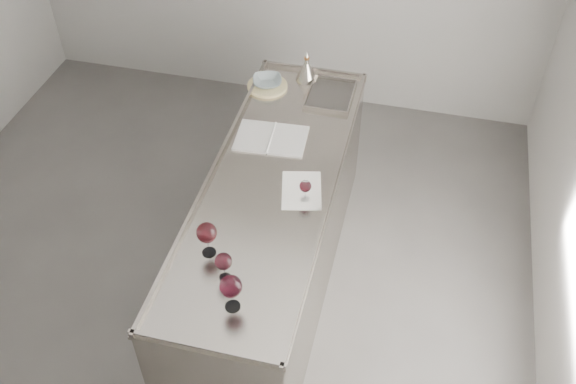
% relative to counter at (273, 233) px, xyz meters
% --- Properties ---
extents(room_shell, '(4.54, 5.04, 2.84)m').
position_rel_counter_xyz_m(room_shell, '(-0.50, -0.30, 0.93)').
color(room_shell, '#4F4D4A').
rests_on(room_shell, ground).
extents(counter, '(0.77, 2.42, 0.97)m').
position_rel_counter_xyz_m(counter, '(0.00, 0.00, 0.00)').
color(counter, gray).
rests_on(counter, ground).
extents(wine_glass_left, '(0.11, 0.11, 0.21)m').
position_rel_counter_xyz_m(wine_glass_left, '(-0.18, -0.62, 0.62)').
color(wine_glass_left, white).
rests_on(wine_glass_left, counter).
extents(wine_glass_middle, '(0.09, 0.09, 0.17)m').
position_rel_counter_xyz_m(wine_glass_middle, '(-0.05, -0.76, 0.59)').
color(wine_glass_middle, white).
rests_on(wine_glass_middle, counter).
extents(wine_glass_right, '(0.11, 0.11, 0.22)m').
position_rel_counter_xyz_m(wine_glass_right, '(0.05, -0.92, 0.62)').
color(wine_glass_right, white).
rests_on(wine_glass_right, counter).
extents(wine_glass_small, '(0.07, 0.07, 0.14)m').
position_rel_counter_xyz_m(wine_glass_small, '(0.23, -0.11, 0.57)').
color(wine_glass_small, white).
rests_on(wine_glass_small, counter).
extents(notebook, '(0.46, 0.34, 0.02)m').
position_rel_counter_xyz_m(notebook, '(-0.10, 0.37, 0.47)').
color(notebook, silver).
rests_on(notebook, counter).
extents(loose_paper_top, '(0.30, 0.37, 0.00)m').
position_rel_counter_xyz_m(loose_paper_top, '(0.19, -0.04, 0.47)').
color(loose_paper_top, white).
rests_on(loose_paper_top, counter).
extents(trivet, '(0.37, 0.37, 0.02)m').
position_rel_counter_xyz_m(trivet, '(-0.28, 0.92, 0.48)').
color(trivet, '#CDBE85').
rests_on(trivet, counter).
extents(ceramic_bowl, '(0.25, 0.25, 0.05)m').
position_rel_counter_xyz_m(ceramic_bowl, '(-0.28, 0.92, 0.51)').
color(ceramic_bowl, '#86989C').
rests_on(ceramic_bowl, trivet).
extents(wine_funnel, '(0.15, 0.15, 0.23)m').
position_rel_counter_xyz_m(wine_funnel, '(-0.03, 1.08, 0.54)').
color(wine_funnel, '#B3AC9F').
rests_on(wine_funnel, counter).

